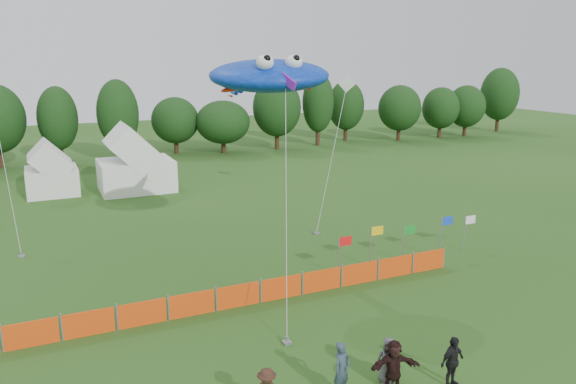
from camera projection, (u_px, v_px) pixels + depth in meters
name	position (u px, v px, depth m)	size (l,w,h in m)	color
treeline	(143.00, 118.00, 57.13)	(104.57, 8.78, 8.36)	#382314
tent_left	(51.00, 173.00, 42.70)	(3.78, 3.78, 3.34)	white
tent_right	(136.00, 165.00, 43.86)	(5.63, 4.51, 3.98)	white
barrier_fence	(238.00, 296.00, 23.70)	(21.90, 0.06, 1.00)	#E1420C
flag_row	(409.00, 236.00, 28.73)	(8.73, 0.56, 2.23)	gray
spectator_a	(342.00, 370.00, 17.35)	(0.67, 0.44, 1.84)	#2C3E4A
spectator_d	(452.00, 362.00, 17.94)	(1.01, 0.42, 1.72)	black
spectator_e	(388.00, 361.00, 18.09)	(0.78, 0.51, 1.60)	#46464B
spectator_f	(394.00, 366.00, 17.68)	(1.61, 0.51, 1.73)	black
stingray_kite	(266.00, 76.00, 24.94)	(6.48, 13.22, 10.48)	blue
small_kite_white	(338.00, 127.00, 35.29)	(4.61, 3.74, 9.16)	white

